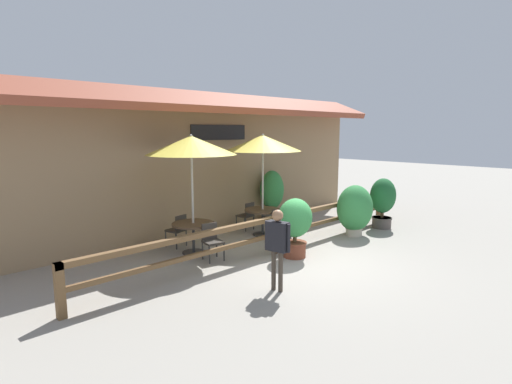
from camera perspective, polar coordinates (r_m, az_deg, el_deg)
ground_plane at (r=9.56m, az=7.46°, el=-9.95°), size 60.00×60.00×0.00m
building_facade at (r=12.07m, az=-7.79°, el=4.46°), size 14.28×1.49×4.23m
patio_railing at (r=10.03m, az=2.82°, el=-4.86°), size 10.40×0.14×0.95m
patio_umbrella_near at (r=9.85m, az=-9.24°, el=6.58°), size 2.21×2.21×2.97m
dining_table_near at (r=10.14m, az=-8.95°, el=-5.22°), size 1.06×1.06×0.78m
chair_near_streetside at (r=9.62m, az=-6.33°, el=-6.76°), size 0.50×0.50×0.87m
chair_near_wallside at (r=10.77m, az=-11.14°, el=-5.18°), size 0.51×0.51×0.87m
patio_umbrella_middle at (r=11.49m, az=0.98°, el=6.99°), size 2.21×2.21×2.97m
dining_table_middle at (r=11.74m, az=0.95°, el=-3.19°), size 1.06×1.06×0.78m
chair_middle_streetside at (r=11.21m, az=3.50°, el=-4.47°), size 0.51×0.51×0.87m
chair_middle_wallside at (r=12.34m, az=-1.35°, el=-3.22°), size 0.47×0.47×0.87m
potted_plant_broad_leaf at (r=11.99m, az=13.93°, el=-2.38°), size 1.11×1.00×1.49m
potted_plant_entrance_palm at (r=13.16m, az=17.66°, el=-1.06°), size 0.86×0.77×1.58m
potted_plant_small_flowering at (r=9.71m, az=5.59°, el=-4.40°), size 0.88×0.79×1.45m
potted_plant_corner_fern at (r=13.43m, az=2.29°, el=-0.15°), size 0.85×0.76×1.74m
pedestrian at (r=7.61m, az=3.07°, el=-6.76°), size 0.27×0.56×1.59m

